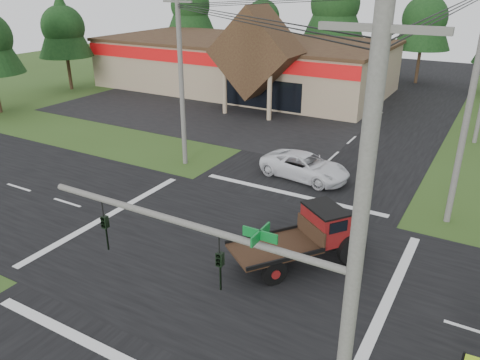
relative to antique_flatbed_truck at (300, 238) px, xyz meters
The scene contains 16 objects.
ground 3.44m from the antique_flatbed_truck, 163.65° to the right, with size 120.00×120.00×0.00m, color #314B1A.
road_ns 3.43m from the antique_flatbed_truck, 163.65° to the right, with size 12.00×120.00×0.02m, color black.
road_ew 3.43m from the antique_flatbed_truck, 163.65° to the right, with size 120.00×12.00×0.02m, color black.
parking_apron 24.92m from the antique_flatbed_truck, 133.36° to the left, with size 28.00×14.00×0.02m, color black.
cvs_building 34.31m from the antique_flatbed_truck, 123.25° to the left, with size 30.40×18.20×9.19m.
traffic_signal_mast 9.41m from the antique_flatbed_truck, 72.01° to the right, with size 8.12×0.24×7.00m.
utility_pole_nr 10.48m from the antique_flatbed_truck, 62.30° to the right, with size 2.00×0.30×11.00m.
utility_pole_nw 13.81m from the antique_flatbed_truck, 147.39° to the left, with size 2.00×0.30×10.50m.
utility_pole_ne 9.82m from the antique_flatbed_truck, 55.30° to the left, with size 2.00×0.30×11.50m.
tree_row_a 51.67m from the antique_flatbed_truck, 130.24° to the left, with size 6.72×6.72×12.12m.
tree_row_b 47.46m from the antique_flatbed_truck, 119.33° to the left, with size 5.60×5.60×10.10m.
tree_row_c 42.84m from the antique_flatbed_truck, 108.08° to the left, with size 7.28×7.28×13.13m.
tree_row_d 41.67m from the antique_flatbed_truck, 94.30° to the left, with size 6.16×6.16×11.11m.
tree_side_w 40.32m from the antique_flatbed_truck, 151.45° to the left, with size 5.60×5.60×10.10m.
antique_flatbed_truck is the anchor object (origin of this frame).
white_pickup 9.32m from the antique_flatbed_truck, 111.21° to the left, with size 2.49×5.40×1.50m, color white.
Camera 1 is at (9.31, -14.96, 11.08)m, focal length 35.00 mm.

